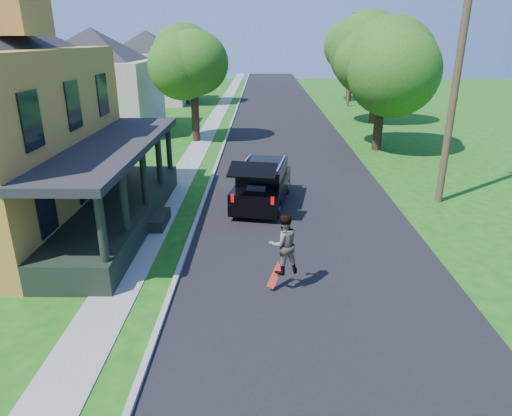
{
  "coord_description": "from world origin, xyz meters",
  "views": [
    {
      "loc": [
        -1.59,
        -9.56,
        6.57
      ],
      "look_at": [
        -1.76,
        3.0,
        1.85
      ],
      "focal_mm": 32.0,
      "sensor_mm": 36.0,
      "label": 1
    }
  ],
  "objects_px": {
    "skateboarder": "(284,244)",
    "utility_pole_near": "(460,57)",
    "black_suv": "(262,184)",
    "tree_right_near": "(384,61)"
  },
  "relations": [
    {
      "from": "black_suv",
      "to": "utility_pole_near",
      "type": "height_order",
      "value": "utility_pole_near"
    },
    {
      "from": "skateboarder",
      "to": "utility_pole_near",
      "type": "bearing_deg",
      "value": -151.92
    },
    {
      "from": "tree_right_near",
      "to": "utility_pole_near",
      "type": "xyz_separation_m",
      "value": [
        0.46,
        -9.54,
        0.63
      ]
    },
    {
      "from": "tree_right_near",
      "to": "utility_pole_near",
      "type": "height_order",
      "value": "utility_pole_near"
    },
    {
      "from": "tree_right_near",
      "to": "black_suv",
      "type": "bearing_deg",
      "value": -125.28
    },
    {
      "from": "black_suv",
      "to": "skateboarder",
      "type": "bearing_deg",
      "value": -75.82
    },
    {
      "from": "black_suv",
      "to": "utility_pole_near",
      "type": "xyz_separation_m",
      "value": [
        7.51,
        0.42,
        4.99
      ]
    },
    {
      "from": "black_suv",
      "to": "skateboarder",
      "type": "xyz_separation_m",
      "value": [
        0.57,
        -6.9,
        0.52
      ]
    },
    {
      "from": "skateboarder",
      "to": "utility_pole_near",
      "type": "distance_m",
      "value": 11.03
    },
    {
      "from": "black_suv",
      "to": "skateboarder",
      "type": "height_order",
      "value": "black_suv"
    }
  ]
}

